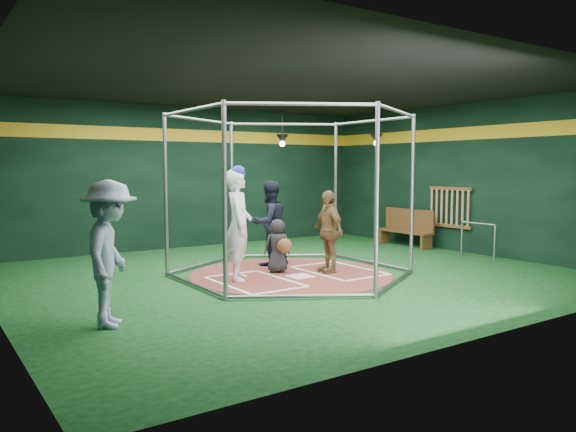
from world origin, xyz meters
TOP-DOWN VIEW (x-y plane):
  - room_shell at (0.00, 0.01)m, footprint 10.10×9.10m
  - clay_disc at (0.00, 0.00)m, footprint 3.80×3.80m
  - home_plate at (0.00, -0.30)m, footprint 0.43×0.43m
  - batter_box_left at (-0.95, -0.25)m, footprint 1.17×1.77m
  - batter_box_right at (0.95, -0.25)m, footprint 1.17×1.77m
  - batting_cage at (-0.00, -0.00)m, footprint 4.05×4.67m
  - bat_rack at (4.93, 0.40)m, footprint 0.07×1.25m
  - pendant_lamp_near at (2.20, 3.60)m, footprint 0.34×0.34m
  - pendant_lamp_far at (4.00, 2.00)m, footprint 0.34×0.34m
  - batter_figure at (-1.07, 0.08)m, footprint 0.78×0.86m
  - visitor_leopard at (0.71, -0.22)m, footprint 0.49×0.96m
  - catcher_figure at (-0.11, 0.27)m, footprint 0.59×0.64m
  - umpire at (0.20, 1.06)m, footprint 0.89×0.72m
  - bystander_blue at (-3.83, -1.54)m, footprint 1.17×1.38m
  - dugout_bench at (4.62, 1.50)m, footprint 0.38×1.63m
  - steel_railing at (4.55, -0.72)m, footprint 0.05×0.92m

SIDE VIEW (x-z plane):
  - clay_disc at x=0.00m, z-range 0.00..0.01m
  - batter_box_left at x=-0.95m, z-range 0.01..0.02m
  - batter_box_right at x=0.95m, z-range 0.01..0.02m
  - home_plate at x=0.00m, z-range 0.01..0.02m
  - dugout_bench at x=4.62m, z-range 0.01..0.96m
  - catcher_figure at x=-0.11m, z-range 0.02..1.04m
  - steel_railing at x=4.55m, z-range 0.13..0.92m
  - visitor_leopard at x=0.71m, z-range 0.01..1.58m
  - umpire at x=0.20m, z-range 0.01..1.74m
  - bystander_blue at x=-3.83m, z-range 0.00..1.86m
  - batter_figure at x=-1.07m, z-range 0.00..2.03m
  - bat_rack at x=4.93m, z-range 0.56..1.54m
  - batting_cage at x=0.00m, z-range 0.00..3.00m
  - room_shell at x=0.00m, z-range -0.01..3.52m
  - pendant_lamp_near at x=2.20m, z-range 2.29..3.19m
  - pendant_lamp_far at x=4.00m, z-range 2.29..3.19m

